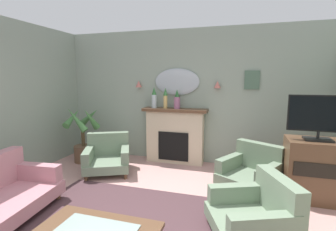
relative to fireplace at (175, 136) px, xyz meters
name	(u,v)px	position (x,y,z in m)	size (l,w,h in m)	color
wall_back	(188,97)	(0.22, 0.22, 0.83)	(6.43, 0.10, 2.80)	#93A393
fireplace	(175,136)	(0.00, 0.00, 0.00)	(1.36, 0.36, 1.16)	beige
mantel_vase_left	(154,98)	(-0.45, -0.03, 0.80)	(0.11, 0.11, 0.44)	silver
mantel_vase_centre	(165,97)	(-0.20, -0.03, 0.82)	(0.10, 0.10, 0.43)	tan
mantel_vase_right	(177,100)	(0.05, -0.03, 0.77)	(0.13, 0.13, 0.40)	#9E6084
wall_mirror	(177,82)	(0.00, 0.14, 1.14)	(0.96, 0.06, 0.56)	#B2BCC6
wall_sconce_left	(139,84)	(-0.85, 0.09, 1.09)	(0.14, 0.14, 0.14)	#D17066
wall_sconce_right	(217,85)	(0.85, 0.09, 1.09)	(0.14, 0.14, 0.14)	#D17066
framed_picture	(252,80)	(1.50, 0.15, 1.18)	(0.28, 0.03, 0.36)	#4C6B56
armchair_by_coffee_table	(257,212)	(1.53, -2.19, -0.27)	(1.06, 1.05, 0.71)	gray
armchair_near_fireplace	(108,156)	(-1.11, -0.88, -0.27)	(1.07, 1.08, 0.71)	gray
armchair_in_corner	(252,170)	(1.53, -0.86, -0.27)	(1.11, 1.11, 0.71)	gray
tv_cabinet	(314,170)	(2.39, -0.99, -0.12)	(0.80, 0.58, 0.90)	brown
tv_flatscreen	(320,117)	(2.39, -1.01, 0.68)	(0.84, 0.24, 0.65)	black
potted_plant_corner_palm	(83,137)	(-1.88, -0.53, -0.03)	(0.64, 0.67, 1.22)	brown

